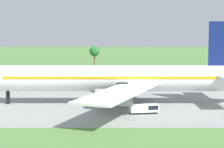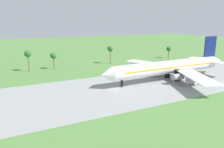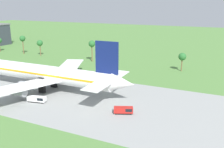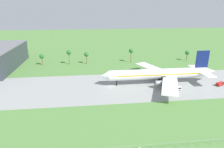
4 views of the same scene
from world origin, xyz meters
name	(u,v)px [view 2 (image 2 of 4)]	position (x,y,z in m)	size (l,w,h in m)	color
ground_plane	(115,89)	(0.00, 0.00, 0.00)	(600.00, 600.00, 0.00)	#517F3D
taxiway_strip	(115,89)	(0.00, 0.00, 0.01)	(320.00, 44.00, 0.02)	gray
jet_airliner	(171,67)	(30.08, 1.41, 6.13)	(70.54, 59.53, 19.60)	white
fuel_truck	(197,82)	(35.89, -9.67, 1.05)	(6.41, 3.11, 1.91)	black
palm_tree_row	(78,53)	(0.84, 49.69, 8.19)	(122.80, 3.60, 11.69)	brown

